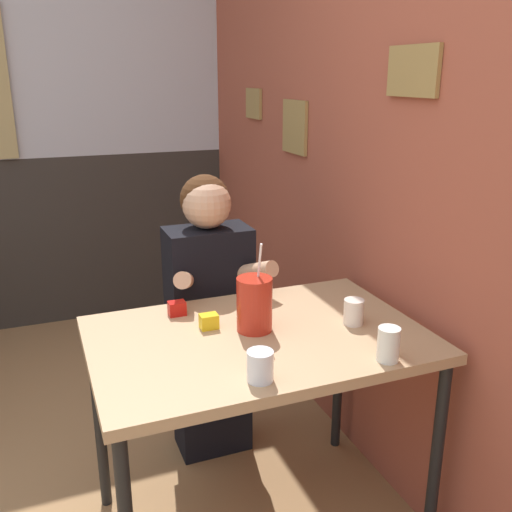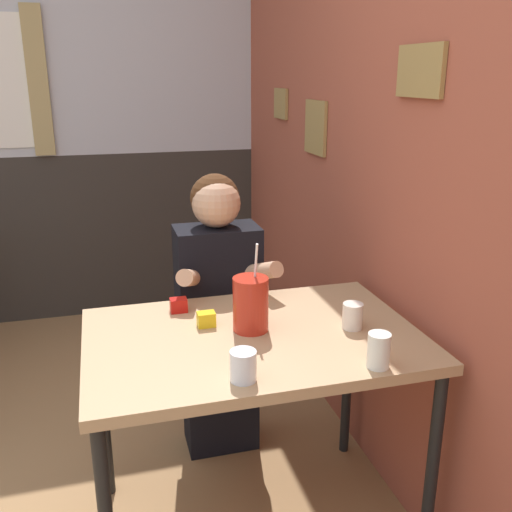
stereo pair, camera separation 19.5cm
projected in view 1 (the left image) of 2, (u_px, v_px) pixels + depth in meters
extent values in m
cube|color=#9E4C38|center=(310.00, 128.00, 2.69)|extent=(0.06, 4.64, 2.70)
cube|color=olive|center=(413.00, 71.00, 1.88)|extent=(0.02, 0.27, 0.17)
cube|color=olive|center=(295.00, 127.00, 2.75)|extent=(0.02, 0.25, 0.25)
cube|color=olive|center=(254.00, 104.00, 3.21)|extent=(0.02, 0.21, 0.17)
cube|color=tan|center=(258.00, 339.00, 1.88)|extent=(1.09, 0.73, 0.04)
cylinder|color=black|center=(436.00, 462.00, 1.89)|extent=(0.04, 0.04, 0.74)
cylinder|color=black|center=(99.00, 420.00, 2.11)|extent=(0.04, 0.04, 0.74)
cylinder|color=black|center=(339.00, 371.00, 2.46)|extent=(0.04, 0.04, 0.74)
cube|color=black|center=(212.00, 400.00, 2.51)|extent=(0.31, 0.20, 0.46)
cube|color=black|center=(209.00, 293.00, 2.35)|extent=(0.34, 0.20, 0.55)
sphere|color=#472814|center=(205.00, 199.00, 2.26)|extent=(0.20, 0.20, 0.20)
sphere|color=tan|center=(207.00, 204.00, 2.24)|extent=(0.19, 0.19, 0.19)
cylinder|color=tan|center=(185.00, 280.00, 2.14)|extent=(0.14, 0.27, 0.15)
cylinder|color=tan|center=(252.00, 272.00, 2.24)|extent=(0.14, 0.27, 0.15)
cylinder|color=#B22819|center=(254.00, 304.00, 1.88)|extent=(0.12, 0.12, 0.18)
cylinder|color=white|center=(260.00, 263.00, 1.84)|extent=(0.01, 0.04, 0.14)
cylinder|color=silver|center=(260.00, 366.00, 1.58)|extent=(0.08, 0.08, 0.09)
cylinder|color=silver|center=(388.00, 344.00, 1.69)|extent=(0.07, 0.07, 0.11)
cylinder|color=silver|center=(354.00, 312.00, 1.94)|extent=(0.07, 0.07, 0.09)
cube|color=#B7140F|center=(177.00, 308.00, 2.02)|extent=(0.06, 0.04, 0.05)
cube|color=yellow|center=(209.00, 321.00, 1.91)|extent=(0.06, 0.04, 0.05)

